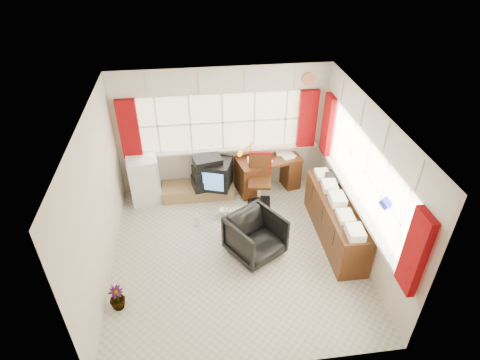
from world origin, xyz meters
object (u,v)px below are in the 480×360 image
Objects in this scene: desk at (268,171)px; mini_fridge at (144,179)px; radiator at (234,225)px; crt_tv at (215,174)px; tv_bench at (198,190)px; credenza at (336,219)px; desk_lamp at (250,148)px; task_chair at (260,177)px; office_chair at (255,236)px.

desk is 2.42m from mini_fridge.
radiator is 1.26m from crt_tv.
desk is 0.95× the size of tv_bench.
radiator is at bearing 171.35° from credenza.
mini_fridge is (-2.04, 0.06, -0.56)m from desk_lamp.
credenza is 3.63m from mini_fridge.
credenza is 2.14× the size of mini_fridge.
task_chair is 2.21m from mini_fridge.
office_chair is 1.08× the size of crt_tv.
office_chair is at bearing -63.39° from tv_bench.
desk_lamp is 0.57× the size of office_chair.
mini_fridge reaches higher than radiator.
desk_lamp is 0.85m from crt_tv.
desk is 1.80× the size of crt_tv.
crt_tv is (0.35, -0.06, 0.40)m from tv_bench.
office_chair reaches higher than radiator.
credenza is (0.86, -1.60, -0.00)m from desk.
crt_tv reaches higher than radiator.
tv_bench is at bearing 114.57° from radiator.
office_chair is 0.57m from radiator.
credenza reaches higher than radiator.
radiator is 0.78× the size of crt_tv.
crt_tv is (-0.68, -0.02, -0.51)m from desk_lamp.
task_chair reaches higher than radiator.
tv_bench is (-1.18, 0.32, -0.42)m from task_chair.
desk is 0.67× the size of credenza.
desk_lamp is 1.53m from radiator.
office_chair is at bearing -171.44° from credenza.
credenza reaches higher than crt_tv.
office_chair is 1.95m from tv_bench.
office_chair is 1.38× the size of radiator.
crt_tv is at bearing -172.66° from desk.
desk is 1.08m from crt_tv.
task_chair is 1.39× the size of crt_tv.
office_chair is 0.57× the size of tv_bench.
crt_tv is (-0.23, 1.20, 0.29)m from radiator.
desk reaches higher than office_chair.
tv_bench is 0.53m from crt_tv.
credenza is (1.25, -1.49, -0.63)m from desk_lamp.
task_chair is at bearing -15.17° from tv_bench.
desk_lamp reaches higher than radiator.
crt_tv is (-0.52, 1.67, 0.16)m from office_chair.
task_chair reaches higher than tv_bench.
desk_lamp is 0.49× the size of mini_fridge.
crt_tv is at bearing 100.76° from radiator.
tv_bench is at bearing -1.67° from mini_fridge.
task_chair is 1.64m from credenza.
office_chair is 2.57m from mini_fridge.
tv_bench is (-2.28, 1.52, -0.27)m from credenza.
credenza is at bearing -8.65° from radiator.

